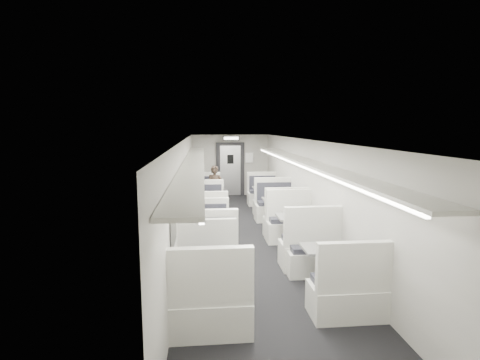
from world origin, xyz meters
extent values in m
cube|color=black|center=(0.00, 0.00, -0.06)|extent=(3.00, 12.00, 0.12)
cube|color=white|center=(0.00, 0.00, 2.46)|extent=(3.00, 12.00, 0.12)
cube|color=beige|center=(0.00, 6.06, 1.20)|extent=(3.00, 0.12, 2.40)
cube|color=beige|center=(0.00, -6.06, 1.20)|extent=(3.00, 0.12, 2.40)
cube|color=beige|center=(-1.56, 0.00, 1.20)|extent=(0.12, 12.00, 2.40)
cube|color=beige|center=(1.56, 0.00, 1.20)|extent=(0.12, 12.00, 2.40)
cube|color=silver|center=(-1.00, 2.49, 0.22)|extent=(1.05, 0.59, 0.45)
cube|color=#22232D|center=(-1.00, 2.52, 0.50)|extent=(0.93, 0.47, 0.10)
cube|color=silver|center=(-1.00, 2.28, 0.79)|extent=(1.05, 0.12, 0.69)
cube|color=silver|center=(-1.00, 4.04, 0.22)|extent=(1.05, 0.59, 0.45)
cube|color=#22232D|center=(-1.00, 4.01, 0.50)|extent=(0.93, 0.47, 0.10)
cube|color=silver|center=(-1.00, 4.25, 0.79)|extent=(1.05, 0.12, 0.69)
cylinder|color=silver|center=(-1.00, 3.26, 0.34)|extent=(0.10, 0.10, 0.68)
cylinder|color=silver|center=(-1.00, 3.26, 0.01)|extent=(0.36, 0.36, 0.03)
cube|color=gray|center=(-1.00, 3.26, 0.72)|extent=(0.87, 0.60, 0.04)
cube|color=silver|center=(-1.00, 0.48, 0.23)|extent=(1.07, 0.60, 0.46)
cube|color=#22232D|center=(-1.00, 0.51, 0.51)|extent=(0.95, 0.48, 0.10)
cube|color=silver|center=(-1.00, 0.26, 0.81)|extent=(1.07, 0.12, 0.71)
cube|color=silver|center=(-1.00, 2.05, 0.23)|extent=(1.07, 0.60, 0.46)
cube|color=#22232D|center=(-1.00, 2.02, 0.51)|extent=(0.95, 0.48, 0.10)
cube|color=silver|center=(-1.00, 2.27, 0.81)|extent=(1.07, 0.12, 0.71)
cylinder|color=silver|center=(-1.00, 1.27, 0.35)|extent=(0.10, 0.10, 0.70)
cylinder|color=silver|center=(-1.00, 1.27, 0.02)|extent=(0.36, 0.36, 0.03)
cube|color=gray|center=(-1.00, 1.27, 0.74)|extent=(0.89, 0.61, 0.04)
cube|color=silver|center=(-1.00, -2.06, 0.22)|extent=(1.03, 0.57, 0.44)
cube|color=#22232D|center=(-1.00, -2.03, 0.49)|extent=(0.91, 0.46, 0.10)
cube|color=silver|center=(-1.00, -2.27, 0.78)|extent=(1.03, 0.12, 0.68)
cube|color=silver|center=(-1.00, -0.54, 0.22)|extent=(1.03, 0.57, 0.44)
cube|color=#22232D|center=(-1.00, -0.57, 0.49)|extent=(0.91, 0.46, 0.10)
cube|color=silver|center=(-1.00, -0.33, 0.78)|extent=(1.03, 0.12, 0.68)
cylinder|color=silver|center=(-1.00, -1.30, 0.34)|extent=(0.10, 0.10, 0.67)
cylinder|color=silver|center=(-1.00, -1.30, 0.01)|extent=(0.35, 0.35, 0.03)
cube|color=gray|center=(-1.00, -1.30, 0.71)|extent=(0.86, 0.58, 0.04)
cube|color=silver|center=(-1.00, -3.96, 0.24)|extent=(1.14, 0.64, 0.48)
cube|color=#22232D|center=(-1.00, -3.93, 0.54)|extent=(1.01, 0.51, 0.11)
cube|color=silver|center=(-1.00, -4.19, 0.86)|extent=(1.14, 0.13, 0.75)
cube|color=silver|center=(-1.00, -2.28, 0.24)|extent=(1.14, 0.64, 0.48)
cube|color=#22232D|center=(-1.00, -2.31, 0.54)|extent=(1.01, 0.51, 0.11)
cube|color=silver|center=(-1.00, -2.05, 0.86)|extent=(1.14, 0.13, 0.75)
cylinder|color=silver|center=(-1.00, -3.12, 0.37)|extent=(0.11, 0.11, 0.74)
cylinder|color=silver|center=(-1.00, -3.12, 0.02)|extent=(0.39, 0.39, 0.03)
cube|color=gray|center=(-1.00, -3.12, 0.79)|extent=(0.95, 0.65, 0.04)
cube|color=silver|center=(1.00, 2.53, 0.22)|extent=(1.04, 0.58, 0.44)
cube|color=#22232D|center=(1.00, 2.56, 0.49)|extent=(0.92, 0.46, 0.10)
cube|color=silver|center=(1.00, 2.32, 0.79)|extent=(1.04, 0.12, 0.69)
cube|color=silver|center=(1.00, 4.07, 0.22)|extent=(1.04, 0.58, 0.44)
cube|color=#22232D|center=(1.00, 4.04, 0.49)|extent=(0.92, 0.46, 0.10)
cube|color=silver|center=(1.00, 4.28, 0.79)|extent=(1.04, 0.12, 0.69)
cylinder|color=silver|center=(1.00, 3.30, 0.34)|extent=(0.10, 0.10, 0.68)
cylinder|color=silver|center=(1.00, 3.30, 0.01)|extent=(0.35, 0.35, 0.03)
cube|color=gray|center=(1.00, 3.30, 0.72)|extent=(0.87, 0.59, 0.04)
cube|color=silver|center=(1.00, 0.19, 0.24)|extent=(1.14, 0.63, 0.48)
cube|color=#22232D|center=(1.00, 0.22, 0.54)|extent=(1.01, 0.50, 0.11)
cube|color=silver|center=(1.00, -0.04, 0.86)|extent=(1.14, 0.13, 0.75)
cube|color=silver|center=(1.00, 1.86, 0.24)|extent=(1.14, 0.63, 0.48)
cube|color=#22232D|center=(1.00, 1.82, 0.54)|extent=(1.01, 0.50, 0.11)
cube|color=silver|center=(1.00, 2.09, 0.86)|extent=(1.14, 0.13, 0.75)
cylinder|color=silver|center=(1.00, 1.02, 0.37)|extent=(0.11, 0.11, 0.74)
cylinder|color=silver|center=(1.00, 1.02, 0.02)|extent=(0.39, 0.39, 0.03)
cube|color=gray|center=(1.00, 1.02, 0.78)|extent=(0.94, 0.64, 0.04)
cube|color=silver|center=(1.00, -1.82, 0.25)|extent=(1.15, 0.64, 0.49)
cube|color=#22232D|center=(1.00, -1.79, 0.54)|extent=(1.02, 0.51, 0.11)
cube|color=silver|center=(1.00, -2.05, 0.87)|extent=(1.15, 0.13, 0.76)
cube|color=silver|center=(1.00, -0.12, 0.25)|extent=(1.15, 0.64, 0.49)
cube|color=#22232D|center=(1.00, -0.15, 0.54)|extent=(1.02, 0.51, 0.11)
cube|color=silver|center=(1.00, 0.11, 0.87)|extent=(1.15, 0.13, 0.76)
cylinder|color=silver|center=(1.00, -0.97, 0.38)|extent=(0.11, 0.11, 0.75)
cylinder|color=silver|center=(1.00, -0.97, 0.02)|extent=(0.39, 0.39, 0.03)
cube|color=gray|center=(1.00, -0.97, 0.79)|extent=(0.96, 0.65, 0.04)
cube|color=silver|center=(1.00, -3.72, 0.23)|extent=(1.08, 0.60, 0.46)
cube|color=#22232D|center=(1.00, -3.69, 0.51)|extent=(0.96, 0.48, 0.10)
cube|color=silver|center=(1.00, -3.94, 0.82)|extent=(1.08, 0.12, 0.71)
cube|color=silver|center=(1.00, -2.13, 0.23)|extent=(1.08, 0.60, 0.46)
cube|color=#22232D|center=(1.00, -2.16, 0.51)|extent=(0.96, 0.48, 0.10)
cube|color=silver|center=(1.00, -1.92, 0.82)|extent=(1.08, 0.12, 0.71)
cylinder|color=silver|center=(1.00, -2.93, 0.35)|extent=(0.10, 0.10, 0.70)
cylinder|color=silver|center=(1.00, -2.93, 0.02)|extent=(0.37, 0.37, 0.03)
cube|color=gray|center=(1.00, -2.93, 0.74)|extent=(0.90, 0.61, 0.04)
imported|color=black|center=(-0.69, 3.30, 0.73)|extent=(0.60, 0.46, 1.47)
cube|color=black|center=(-1.49, 3.40, 1.35)|extent=(0.02, 1.18, 0.84)
cube|color=black|center=(-1.49, 1.20, 1.35)|extent=(0.02, 1.18, 0.84)
cube|color=black|center=(-1.49, -1.00, 1.35)|extent=(0.02, 1.18, 0.84)
cube|color=black|center=(-1.49, -3.20, 1.35)|extent=(0.02, 1.18, 0.84)
cube|color=silver|center=(-1.26, -0.30, 1.92)|extent=(0.46, 10.40, 0.05)
cube|color=white|center=(-1.06, -0.30, 1.87)|extent=(0.05, 10.20, 0.04)
cube|color=silver|center=(1.26, -0.30, 1.92)|extent=(0.46, 10.40, 0.05)
cube|color=white|center=(1.06, -0.30, 1.87)|extent=(0.05, 10.20, 0.04)
cube|color=black|center=(0.00, 5.94, 1.05)|extent=(1.10, 0.10, 2.10)
cube|color=silver|center=(0.00, 5.91, 1.00)|extent=(0.80, 0.05, 1.95)
cube|color=black|center=(0.00, 5.87, 1.45)|extent=(0.25, 0.02, 0.35)
cube|color=black|center=(0.00, 5.45, 2.28)|extent=(0.62, 0.10, 0.16)
cube|color=white|center=(0.00, 5.39, 2.28)|extent=(0.54, 0.02, 0.10)
cube|color=white|center=(0.75, 5.92, 1.50)|extent=(0.32, 0.02, 0.40)
camera|label=1|loc=(-1.03, -8.64, 2.71)|focal=28.00mm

